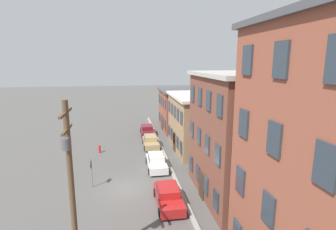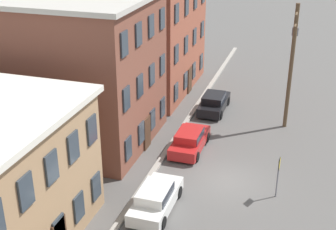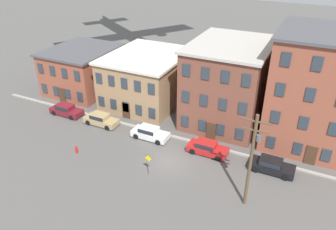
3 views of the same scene
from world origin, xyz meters
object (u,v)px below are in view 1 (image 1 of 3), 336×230
object	(u,v)px
car_tan	(151,141)
car_maroon	(147,130)
caution_sign	(91,169)
fire_hydrant	(100,149)
car_red	(168,195)
utility_pole	(71,181)
car_white	(156,161)

from	to	relation	value
car_tan	car_maroon	bearing A→B (deg)	179.23
caution_sign	fire_hydrant	world-z (taller)	caution_sign
car_tan	fire_hydrant	xyz separation A→B (m)	(1.28, -6.29, -0.27)
car_tan	car_red	bearing A→B (deg)	-0.29
car_red	utility_pole	world-z (taller)	utility_pole
fire_hydrant	car_red	bearing A→B (deg)	25.80
car_white	utility_pole	xyz separation A→B (m)	(12.76, -5.71, 4.34)
caution_sign	utility_pole	distance (m)	10.14
car_tan	utility_pole	distance (m)	21.10
caution_sign	utility_pole	xyz separation A→B (m)	(9.55, 0.32, 3.39)
car_tan	utility_pole	world-z (taller)	utility_pole
car_white	utility_pole	world-z (taller)	utility_pole
car_maroon	fire_hydrant	size ratio (longest dim) A/B	4.58
car_maroon	utility_pole	bearing A→B (deg)	-13.07
utility_pole	fire_hydrant	bearing A→B (deg)	-178.60
car_maroon	car_white	size ratio (longest dim) A/B	1.00
car_tan	utility_pole	bearing A→B (deg)	-16.41
car_red	fire_hydrant	bearing A→B (deg)	-154.20
car_maroon	car_red	bearing A→B (deg)	-0.42
car_white	utility_pole	size ratio (longest dim) A/B	0.49
car_white	utility_pole	bearing A→B (deg)	-24.11
car_tan	caution_sign	world-z (taller)	caution_sign
car_tan	car_red	world-z (taller)	same
car_tan	caution_sign	xyz separation A→B (m)	(10.25, -6.15, 0.94)
car_white	car_red	distance (m)	7.09
car_tan	car_white	bearing A→B (deg)	-0.97
car_maroon	car_tan	distance (m)	5.65
car_red	fire_hydrant	xyz separation A→B (m)	(-12.85, -6.22, -0.27)
car_tan	utility_pole	size ratio (longest dim) A/B	0.49
car_maroon	car_tan	size ratio (longest dim) A/B	1.00
fire_hydrant	car_maroon	bearing A→B (deg)	137.47
caution_sign	fire_hydrant	distance (m)	9.05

